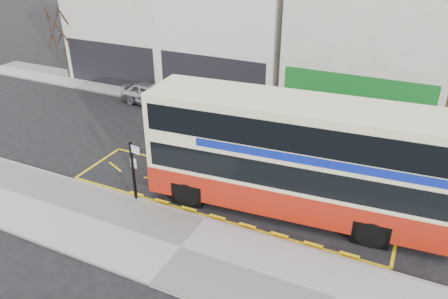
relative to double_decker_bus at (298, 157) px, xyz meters
The scene contains 14 objects.
ground 4.28m from the double_decker_bus, 147.63° to the right, with size 120.00×120.00×0.00m, color black.
pavement 5.64m from the double_decker_bus, 125.23° to the right, with size 40.00×4.00×0.15m, color #A6A29D.
kerb 4.42m from the double_decker_bus, 142.71° to the right, with size 40.00×0.15×0.15m, color gray.
far_pavement 9.90m from the double_decker_bus, 107.85° to the left, with size 50.00×3.00×0.15m, color #A6A29D.
road_markings 3.86m from the double_decker_bus, behind, with size 14.00×3.40×0.01m, color yellow, non-canonical shape.
terrace_far_left 21.16m from the double_decker_bus, 141.41° to the left, with size 8.00×8.01×10.80m.
terrace_left 15.86m from the double_decker_bus, 122.75° to the left, with size 8.00×8.01×11.80m.
terrace_green_shop 13.38m from the double_decker_bus, 87.57° to the left, with size 9.00×8.01×11.30m.
double_decker_bus is the anchor object (origin of this frame).
bus_stop_post 6.62m from the double_decker_bus, 159.86° to the right, with size 0.65×0.17×2.66m.
car_silver 14.18m from the double_decker_bus, 148.20° to the left, with size 1.71×4.24×1.44m, color #AEADB2.
car_grey 7.79m from the double_decker_bus, 119.54° to the left, with size 1.54×4.42×1.46m, color #3D3E45.
car_white 8.77m from the double_decker_bus, 56.96° to the left, with size 2.01×4.94×1.43m, color silver.
street_tree_left 22.74m from the double_decker_bus, 155.66° to the left, with size 3.10×3.10×6.70m.
Camera 1 is at (6.74, -12.79, 10.48)m, focal length 35.00 mm.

